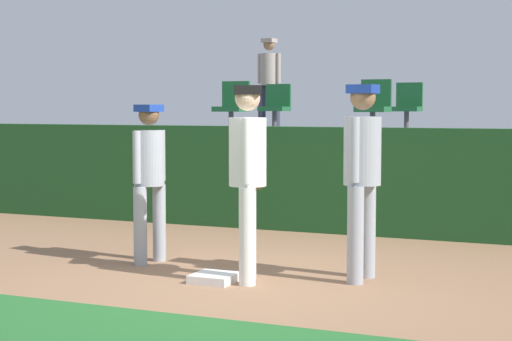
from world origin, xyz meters
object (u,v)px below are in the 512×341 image
first_base (215,278)px  spectator_hooded (269,77)px  seat_back_left (276,105)px  seat_front_left (233,104)px  seat_front_center (374,104)px  player_runner_visitor (149,172)px  seat_back_center (408,105)px  player_coach_visitor (362,168)px  player_fielder_home (248,169)px

first_base → spectator_hooded: spectator_hooded is taller
seat_back_left → seat_front_left: (0.00, -1.80, 0.00)m
seat_front_left → spectator_hooded: (-0.35, 2.33, 0.50)m
seat_front_center → seat_front_left: (-2.28, 0.00, 0.00)m
player_runner_visitor → seat_front_center: 4.52m
seat_front_left → seat_back_left: bearing=90.0°
player_runner_visitor → seat_back_center: bearing=178.6°
player_coach_visitor → seat_front_left: bearing=-138.0°
player_runner_visitor → spectator_hooded: bearing=-157.2°
first_base → seat_front_left: size_ratio=0.48×
seat_back_left → seat_front_center: 2.91m
seat_back_left → first_base: bearing=-72.8°
player_runner_visitor → seat_front_left: (-1.01, 4.27, 0.72)m
first_base → seat_back_center: seat_back_center is taller
player_runner_visitor → seat_back_left: 6.20m
player_coach_visitor → seat_back_center: size_ratio=2.24×
player_runner_visitor → player_coach_visitor: (2.33, 0.02, 0.11)m
player_fielder_home → seat_back_left: size_ratio=2.23×
player_coach_visitor → seat_back_center: bearing=-166.9°
player_fielder_home → seat_back_center: bearing=157.6°
player_fielder_home → seat_front_center: size_ratio=2.23×
first_base → player_coach_visitor: bearing=26.3°
player_coach_visitor → seat_back_left: seat_back_left is taller
seat_back_center → player_fielder_home: bearing=-90.0°
player_coach_visitor → seat_back_left: (-3.34, 6.06, 0.62)m
seat_front_left → player_runner_visitor: bearing=-76.8°
seat_front_center → seat_front_left: same height
player_runner_visitor → spectator_hooded: size_ratio=1.01×
first_base → player_fielder_home: size_ratio=0.21×
first_base → player_runner_visitor: player_runner_visitor is taller
first_base → seat_front_center: seat_front_center is taller
player_fielder_home → player_coach_visitor: player_coach_visitor is taller
seat_back_left → player_runner_visitor: bearing=-80.6°
player_coach_visitor → seat_front_center: 4.43m
seat_front_center → seat_back_left: bearing=141.7°
player_runner_visitor → first_base: bearing=71.5°
seat_back_left → spectator_hooded: 0.81m
player_coach_visitor → spectator_hooded: bearing=-146.8°
seat_front_left → seat_front_center: bearing=-0.0°
player_runner_visitor → seat_back_center: 6.26m
seat_back_center → spectator_hooded: (-2.71, 0.53, 0.50)m
player_fielder_home → first_base: bearing=-82.4°
first_base → player_coach_visitor: size_ratio=0.21×
first_base → seat_front_center: size_ratio=0.48×
seat_back_left → seat_front_center: same height
player_fielder_home → seat_back_left: 6.96m
player_fielder_home → seat_front_left: 5.31m
spectator_hooded → seat_back_left: bearing=129.2°
spectator_hooded → player_fielder_home: bearing=116.9°
seat_back_left → spectator_hooded: size_ratio=0.50×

